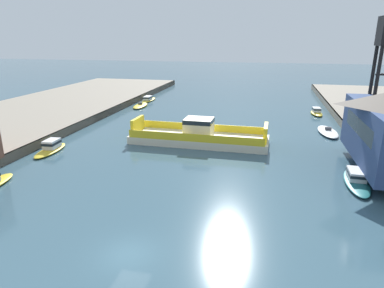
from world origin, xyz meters
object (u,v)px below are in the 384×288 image
(moored_boat_mid_left, at_px, (148,99))
(moored_boat_far_left, at_px, (328,132))
(moored_boat_far_right, at_px, (356,179))
(moored_boat_upstream_a, at_px, (316,112))
(chain_ferry, at_px, (199,136))
(moored_boat_near_right, at_px, (140,106))
(moored_boat_near_left, at_px, (51,147))

(moored_boat_mid_left, height_order, moored_boat_far_left, moored_boat_mid_left)
(moored_boat_mid_left, bearing_deg, moored_boat_far_right, -47.36)
(moored_boat_far_left, distance_m, moored_boat_upstream_a, 14.59)
(moored_boat_mid_left, distance_m, moored_boat_upstream_a, 39.16)
(chain_ferry, relative_size, moored_boat_far_left, 2.52)
(moored_boat_far_right, height_order, moored_boat_upstream_a, moored_boat_far_right)
(chain_ferry, bearing_deg, moored_boat_near_right, 127.57)
(moored_boat_upstream_a, bearing_deg, moored_boat_far_right, -90.00)
(moored_boat_near_left, height_order, moored_boat_far_right, moored_boat_near_left)
(moored_boat_upstream_a, bearing_deg, moored_boat_mid_left, 169.87)
(moored_boat_mid_left, xyz_separation_m, moored_boat_far_right, (38.55, -41.86, 0.06))
(moored_boat_near_left, bearing_deg, moored_boat_far_left, 25.21)
(chain_ferry, distance_m, moored_boat_mid_left, 36.72)
(moored_boat_near_right, relative_size, moored_boat_upstream_a, 1.27)
(moored_boat_near_right, xyz_separation_m, moored_boat_mid_left, (-0.78, 7.38, 0.19))
(moored_boat_far_left, bearing_deg, moored_boat_mid_left, 150.93)
(moored_boat_near_left, distance_m, moored_boat_far_left, 42.44)
(moored_boat_far_left, bearing_deg, moored_boat_far_right, -90.22)
(moored_boat_near_left, height_order, moored_boat_far_left, moored_boat_near_left)
(chain_ferry, relative_size, moored_boat_near_right, 2.76)
(moored_boat_mid_left, relative_size, moored_boat_far_left, 0.94)
(moored_boat_far_left, relative_size, moored_boat_far_right, 1.03)
(moored_boat_near_right, xyz_separation_m, moored_boat_far_right, (37.77, -34.48, 0.25))
(chain_ferry, xyz_separation_m, moored_boat_near_left, (-18.96, -8.24, -0.52))
(moored_boat_far_left, relative_size, moored_boat_upstream_a, 1.39)
(moored_boat_near_right, height_order, moored_boat_far_right, moored_boat_far_right)
(moored_boat_near_left, height_order, moored_boat_upstream_a, moored_boat_near_left)
(moored_boat_mid_left, height_order, moored_boat_upstream_a, moored_boat_upstream_a)
(chain_ferry, distance_m, moored_boat_near_left, 20.68)
(moored_boat_near_left, bearing_deg, moored_boat_far_right, -3.45)
(chain_ferry, bearing_deg, moored_boat_far_left, 26.84)
(moored_boat_upstream_a, bearing_deg, moored_boat_near_right, -179.26)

